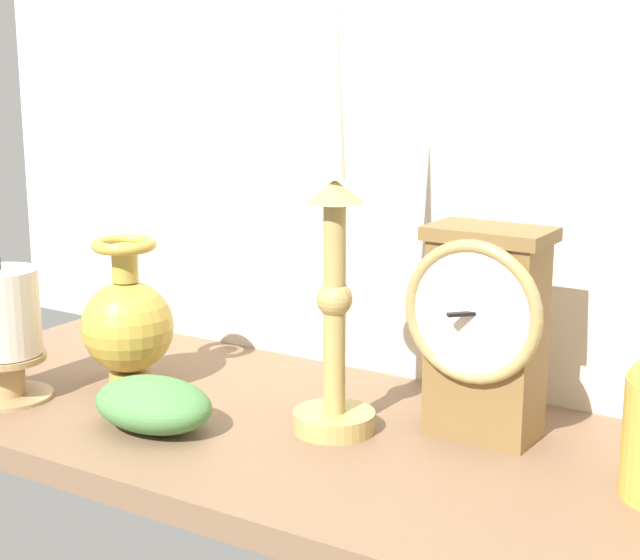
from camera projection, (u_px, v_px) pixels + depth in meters
The scene contains 7 objects.
ground_plane at pixel (355, 451), 90.63cm from camera, with size 100.00×36.00×2.40cm, color brown.
back_wall at pixel (455, 62), 98.23cm from camera, with size 120.00×2.00×65.00cm, color beige.
mantel_clock at pixel (484, 328), 88.49cm from camera, with size 12.57×8.58×18.91cm.
candlestick_tall_left at pixel (335, 279), 89.06cm from camera, with size 7.49×7.49×41.40cm.
brass_vase_bulbous at pixel (130, 322), 103.01cm from camera, with size 9.38×9.38×15.31cm.
pillar_candle_front at pixel (4, 329), 99.13cm from camera, with size 8.67×8.67×14.22cm.
ivy_sprig at pixel (153, 404), 91.99cm from camera, with size 11.90×8.33×4.76cm.
Camera 1 is at (42.71, -73.35, 34.19)cm, focal length 57.14 mm.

